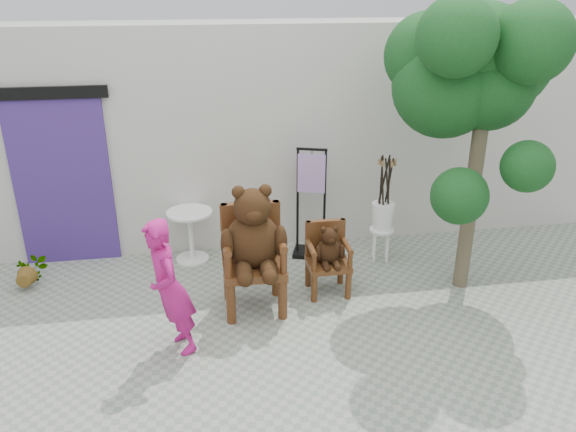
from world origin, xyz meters
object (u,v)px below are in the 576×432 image
object	(u,v)px
cafe_table	(191,230)
tree	(475,71)
chair_big	(253,241)
person	(170,288)
chair_small	(328,252)
stool_bucket	(383,216)
display_stand	(311,215)

from	to	relation	value
cafe_table	tree	world-z (taller)	tree
chair_big	cafe_table	bearing A→B (deg)	117.90
person	tree	xyz separation A→B (m)	(3.38, 0.93, 1.85)
chair_small	cafe_table	size ratio (longest dim) A/B	1.23
person	stool_bucket	size ratio (longest dim) A/B	1.00
display_stand	tree	world-z (taller)	tree
person	stool_bucket	xyz separation A→B (m)	(2.69, 1.60, -0.08)
person	tree	distance (m)	3.97
chair_big	tree	world-z (taller)	tree
person	display_stand	xyz separation A→B (m)	(1.79, 1.90, -0.14)
person	cafe_table	bearing A→B (deg)	154.95
stool_bucket	tree	world-z (taller)	tree
chair_big	person	xyz separation A→B (m)	(-0.89, -0.68, -0.12)
chair_small	display_stand	bearing A→B (deg)	90.51
cafe_table	display_stand	xyz separation A→B (m)	(1.60, -0.11, 0.14)
chair_small	chair_big	bearing A→B (deg)	-165.75
chair_big	display_stand	xyz separation A→B (m)	(0.90, 1.22, -0.26)
chair_small	tree	bearing A→B (deg)	0.69
person	cafe_table	xyz separation A→B (m)	(0.19, 2.01, -0.29)
chair_big	stool_bucket	size ratio (longest dim) A/B	1.03
display_stand	tree	xyz separation A→B (m)	(1.59, -0.97, 2.00)
person	cafe_table	world-z (taller)	person
person	chair_big	bearing A→B (deg)	107.64
person	cafe_table	distance (m)	2.04
chair_big	tree	distance (m)	3.05
chair_big	cafe_table	world-z (taller)	chair_big
person	display_stand	size ratio (longest dim) A/B	0.96
person	display_stand	world-z (taller)	display_stand
chair_big	tree	bearing A→B (deg)	5.72
chair_small	person	xyz separation A→B (m)	(-1.80, -0.91, 0.20)
tree	stool_bucket	bearing A→B (deg)	135.81
tree	chair_big	bearing A→B (deg)	-174.28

